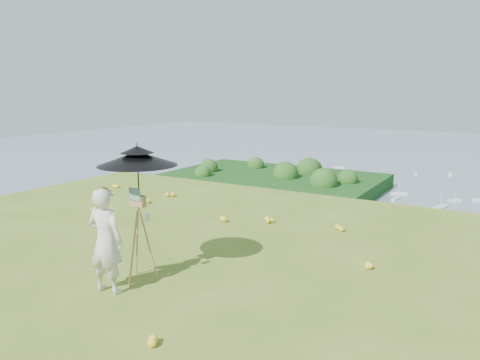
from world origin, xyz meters
The scene contains 11 objects.
ground centered at (0.00, 0.00, 0.00)m, with size 14.00×14.00×0.00m, color #577120.
shoreline_tier centered at (0.00, 75.00, -36.00)m, with size 170.00×28.00×8.00m, color gray.
peninsula centered at (-75.00, 155.00, -29.00)m, with size 90.00×60.00×12.00m, color #123D10, non-canonical shape.
slope_trees centered at (0.00, 35.00, -15.00)m, with size 110.00×50.00×6.00m, color #234E17, non-canonical shape.
harbor_town centered at (0.00, 75.00, -29.50)m, with size 110.00×22.00×5.00m, color beige, non-canonical shape.
moored_boats centered at (-12.50, 161.00, -33.65)m, with size 140.00×140.00×0.70m, color silver, non-canonical shape.
wildflowers centered at (0.00, 0.25, 0.06)m, with size 10.00×10.50×0.12m, color yellow, non-canonical shape.
painter centered at (0.69, -1.09, 0.81)m, with size 0.59×0.39×1.62m, color silver.
field_easel centered at (0.81, -0.49, 0.76)m, with size 0.58×0.58×1.53m, color #AB8C47, non-canonical shape.
sun_umbrella centered at (0.81, -0.46, 1.74)m, with size 1.24×1.24×0.97m, color black, non-canonical shape.
painter_cap centered at (0.69, -1.09, 1.58)m, with size 0.20×0.24×0.10m, color #D07372, non-canonical shape.
Camera 1 is at (5.85, -5.79, 3.01)m, focal length 35.00 mm.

